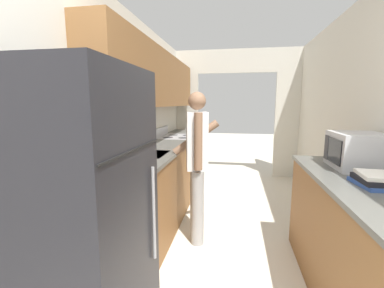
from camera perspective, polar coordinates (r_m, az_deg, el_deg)
wall_left at (r=3.03m, az=-13.37°, el=9.04°), size 0.38×7.01×2.50m
wall_far_with_doorway at (r=5.26m, az=9.72°, el=8.59°), size 2.83×0.06×2.50m
counter_left at (r=3.53m, az=-6.01°, el=-7.33°), size 0.62×3.33×0.93m
counter_right at (r=2.25m, az=33.91°, el=-18.76°), size 0.62×1.84×0.93m
refrigerator at (r=1.74m, az=-22.91°, el=-12.78°), size 0.70×0.83×1.67m
range_oven at (r=4.24m, az=-3.10°, el=-4.45°), size 0.66×0.75×1.07m
person at (r=2.66m, az=1.10°, el=-4.45°), size 0.51×0.43×1.57m
microwave at (r=2.48m, az=32.95°, el=-1.29°), size 0.39×0.44×0.29m
book_stack at (r=2.04m, az=35.95°, el=-6.51°), size 0.26×0.29×0.08m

